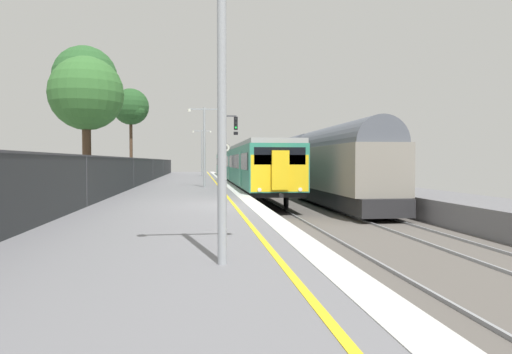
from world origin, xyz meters
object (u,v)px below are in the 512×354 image
object	(u,v)px
platform_lamp_mid	(204,139)
background_tree_right	(82,80)
commuter_train_at_platform	(241,165)
speed_limit_sign	(226,158)
freight_train_adjacent_track	(290,163)
platform_lamp_far	(202,149)
signal_gantry	(228,140)
platform_lamp_near	(222,63)
background_tree_left	(86,96)
background_tree_centre	(131,108)

from	to	relation	value
platform_lamp_mid	background_tree_right	xyz separation A→B (m)	(-7.23, 0.59, 3.50)
commuter_train_at_platform	speed_limit_sign	world-z (taller)	commuter_train_at_platform
freight_train_adjacent_track	platform_lamp_far	xyz separation A→B (m)	(-7.36, 11.05, 1.49)
commuter_train_at_platform	signal_gantry	bearing A→B (deg)	-105.86
speed_limit_sign	platform_lamp_near	bearing A→B (deg)	-93.44
speed_limit_sign	background_tree_left	bearing A→B (deg)	-133.55
platform_lamp_near	speed_limit_sign	bearing A→B (deg)	86.56
speed_limit_sign	platform_lamp_far	xyz separation A→B (m)	(-1.51, 17.73, 1.15)
commuter_train_at_platform	platform_lamp_mid	distance (m)	12.66
commuter_train_at_platform	background_tree_centre	bearing A→B (deg)	155.04
signal_gantry	background_tree_left	size ratio (longest dim) A/B	0.74
commuter_train_at_platform	signal_gantry	distance (m)	5.72
commuter_train_at_platform	platform_lamp_near	size ratio (longest dim) A/B	7.73
background_tree_left	signal_gantry	bearing A→B (deg)	54.72
platform_lamp_near	background_tree_centre	bearing A→B (deg)	99.82
platform_lamp_mid	background_tree_centre	bearing A→B (deg)	111.55
signal_gantry	platform_lamp_mid	bearing A→B (deg)	-105.23
freight_train_adjacent_track	platform_lamp_mid	distance (m)	12.79
signal_gantry	platform_lamp_mid	distance (m)	7.16
platform_lamp_near	platform_lamp_mid	distance (m)	21.42
background_tree_left	background_tree_centre	size ratio (longest dim) A/B	0.81
platform_lamp_near	background_tree_left	world-z (taller)	background_tree_left
background_tree_left	background_tree_centre	bearing A→B (deg)	91.87
speed_limit_sign	platform_lamp_far	world-z (taller)	platform_lamp_far
speed_limit_sign	platform_lamp_near	world-z (taller)	platform_lamp_near
commuter_train_at_platform	freight_train_adjacent_track	world-z (taller)	freight_train_adjacent_track
background_tree_left	background_tree_right	bearing A→B (deg)	105.41
background_tree_right	platform_lamp_mid	bearing A→B (deg)	-4.65
commuter_train_at_platform	signal_gantry	size ratio (longest dim) A/B	7.80
freight_train_adjacent_track	background_tree_centre	size ratio (longest dim) A/B	4.90
freight_train_adjacent_track	background_tree_right	size ratio (longest dim) A/B	4.88
signal_gantry	background_tree_right	size ratio (longest dim) A/B	0.60
background_tree_centre	commuter_train_at_platform	bearing A→B (deg)	-24.96
platform_lamp_mid	background_tree_left	distance (m)	7.49
platform_lamp_far	commuter_train_at_platform	bearing A→B (deg)	-70.22
commuter_train_at_platform	signal_gantry	xyz separation A→B (m)	(-1.48, -5.20, 1.89)
speed_limit_sign	background_tree_centre	distance (m)	16.11
signal_gantry	platform_lamp_mid	size ratio (longest dim) A/B	1.05
signal_gantry	commuter_train_at_platform	bearing A→B (deg)	74.14
platform_lamp_mid	platform_lamp_near	bearing A→B (deg)	-90.00
background_tree_left	platform_lamp_far	bearing A→B (deg)	76.94
speed_limit_sign	platform_lamp_far	distance (m)	17.83
background_tree_left	background_tree_centre	world-z (taller)	background_tree_centre
background_tree_right	freight_train_adjacent_track	bearing A→B (deg)	33.84
commuter_train_at_platform	platform_lamp_mid	size ratio (longest dim) A/B	8.17
background_tree_left	freight_train_adjacent_track	bearing A→B (deg)	47.50
background_tree_centre	platform_lamp_near	bearing A→B (deg)	-80.18
background_tree_centre	background_tree_right	distance (m)	16.16
platform_lamp_far	background_tree_right	world-z (taller)	background_tree_right
freight_train_adjacent_track	platform_lamp_near	xyz separation A→B (m)	(-7.36, -31.78, 1.60)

